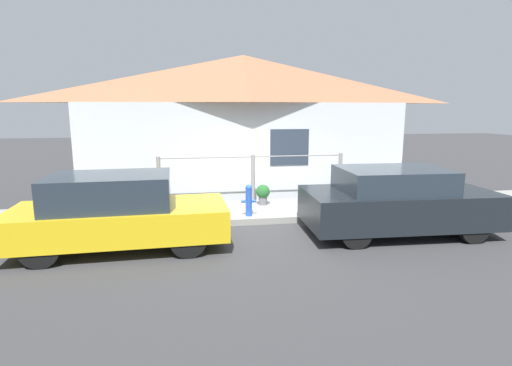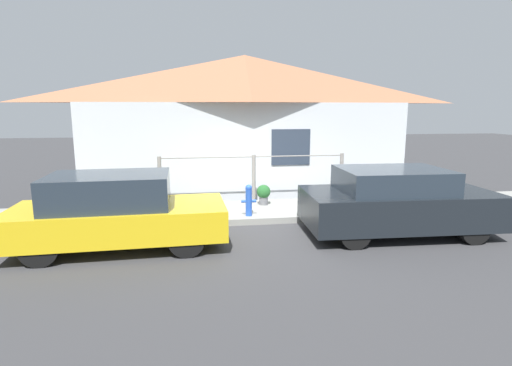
% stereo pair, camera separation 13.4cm
% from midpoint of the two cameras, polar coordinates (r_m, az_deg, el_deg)
% --- Properties ---
extents(ground_plane, '(60.00, 60.00, 0.00)m').
position_cam_midpoint_polar(ground_plane, '(8.98, 1.71, -5.97)').
color(ground_plane, '#38383A').
extents(sidewalk, '(24.00, 1.86, 0.15)m').
position_cam_midpoint_polar(sidewalk, '(9.85, 0.73, -4.05)').
color(sidewalk, gray).
rests_on(sidewalk, ground_plane).
extents(house, '(9.58, 2.23, 4.10)m').
position_cam_midpoint_polar(house, '(11.98, -1.21, 13.71)').
color(house, silver).
rests_on(house, ground_plane).
extents(fence, '(4.90, 0.10, 1.24)m').
position_cam_midpoint_polar(fence, '(10.44, 0.04, 1.00)').
color(fence, gray).
rests_on(fence, sidewalk).
extents(car_left, '(3.89, 1.74, 1.39)m').
position_cam_midpoint_polar(car_left, '(7.75, -18.80, -3.91)').
color(car_left, gold).
rests_on(car_left, ground_plane).
extents(car_right, '(3.87, 1.90, 1.37)m').
position_cam_midpoint_polar(car_right, '(8.67, 19.86, -2.53)').
color(car_right, black).
rests_on(car_right, ground_plane).
extents(fire_hydrant, '(0.34, 0.15, 0.73)m').
position_cam_midpoint_polar(fire_hydrant, '(9.07, -0.62, -2.37)').
color(fire_hydrant, blue).
rests_on(fire_hydrant, sidewalk).
extents(potted_plant_near_hydrant, '(0.35, 0.35, 0.51)m').
position_cam_midpoint_polar(potted_plant_near_hydrant, '(10.15, 1.47, -1.49)').
color(potted_plant_near_hydrant, slate).
rests_on(potted_plant_near_hydrant, sidewalk).
extents(potted_plant_by_fence, '(0.49, 0.49, 0.64)m').
position_cam_midpoint_polar(potted_plant_by_fence, '(9.92, -13.17, -1.69)').
color(potted_plant_by_fence, '#9E5638').
rests_on(potted_plant_by_fence, sidewalk).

